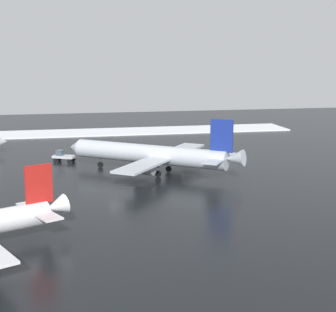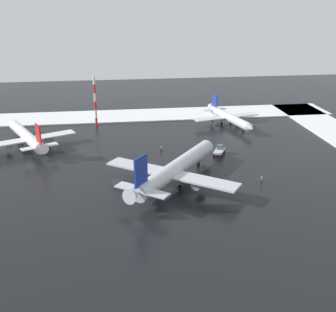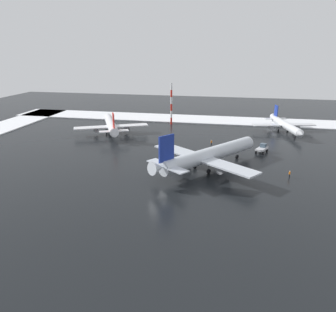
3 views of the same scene
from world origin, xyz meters
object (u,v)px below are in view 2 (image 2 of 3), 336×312
airplane_foreground_jet (229,117)px  airplane_distant_tail (27,136)px  airplane_parked_portside (175,169)px  ground_crew_beside_wing (262,179)px  antenna_mast (95,101)px  pushback_tug (219,150)px  ground_crew_mid_apron (161,148)px

airplane_foreground_jet → airplane_distant_tail: airplane_distant_tail is taller
airplane_parked_portside → airplane_foreground_jet: 48.77m
airplane_distant_tail → ground_crew_beside_wing: (-55.51, 31.78, -2.04)m
antenna_mast → airplane_distant_tail: bearing=44.2°
airplane_distant_tail → ground_crew_beside_wing: bearing=-145.6°
airplane_foreground_jet → pushback_tug: (9.61, 25.91, -1.38)m
ground_crew_mid_apron → ground_crew_beside_wing: bearing=49.5°
ground_crew_mid_apron → ground_crew_beside_wing: size_ratio=1.00×
airplane_parked_portside → ground_crew_mid_apron: bearing=38.7°
airplane_parked_portside → ground_crew_mid_apron: (0.62, -20.92, -2.67)m
airplane_distant_tail → ground_crew_mid_apron: (-35.86, 8.81, -2.04)m
ground_crew_mid_apron → airplane_foreground_jet: bearing=140.5°
airplane_parked_portside → antenna_mast: bearing=58.1°
airplane_distant_tail → airplane_foreground_jet: bearing=-103.7°
airplane_foreground_jet → pushback_tug: size_ratio=5.25×
airplane_foreground_jet → airplane_distant_tail: (60.25, 12.84, 0.35)m
ground_crew_mid_apron → antenna_mast: 32.64m
pushback_tug → ground_crew_mid_apron: size_ratio=2.98×
airplane_parked_portside → pushback_tug: bearing=-3.4°
airplane_parked_portside → pushback_tug: (-14.15, -16.67, -2.35)m
airplane_parked_portside → airplane_foreground_jet: size_ratio=1.17×
pushback_tug → antenna_mast: size_ratio=0.32×
airplane_parked_portside → ground_crew_beside_wing: airplane_parked_portside is taller
airplane_parked_portside → airplane_distant_tail: bearing=87.8°
pushback_tug → ground_crew_beside_wing: pushback_tug is taller
airplane_parked_portside → ground_crew_mid_apron: 21.10m
airplane_distant_tail → ground_crew_mid_apron: bearing=-129.6°
pushback_tug → ground_crew_mid_apron: 15.38m
airplane_distant_tail → ground_crew_beside_wing: airplane_distant_tail is taller
ground_crew_mid_apron → ground_crew_beside_wing: same height
ground_crew_beside_wing → antenna_mast: size_ratio=0.11×
airplane_parked_portside → airplane_foreground_jet: airplane_parked_portside is taller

